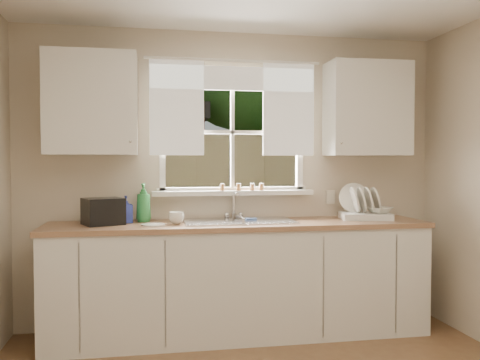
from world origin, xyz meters
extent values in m
cube|color=beige|center=(0.00, 2.00, 0.57)|extent=(3.60, 0.02, 1.15)
cube|color=beige|center=(0.00, 2.00, 2.33)|extent=(3.60, 0.02, 0.35)
cube|color=beige|center=(-1.20, 2.00, 1.65)|extent=(1.20, 0.02, 1.00)
cube|color=beige|center=(1.20, 2.00, 1.65)|extent=(1.20, 0.02, 1.00)
cube|color=white|center=(0.00, 2.02, 1.15)|extent=(1.30, 0.06, 0.05)
cube|color=white|center=(0.00, 2.02, 2.15)|extent=(1.30, 0.06, 0.05)
cube|color=white|center=(-0.60, 2.02, 1.65)|extent=(0.05, 0.06, 1.05)
cube|color=white|center=(0.60, 2.02, 1.65)|extent=(0.05, 0.06, 1.05)
cube|color=white|center=(0.00, 2.02, 1.65)|extent=(0.03, 0.04, 1.00)
cube|color=white|center=(0.00, 2.02, 1.65)|extent=(1.20, 0.04, 0.03)
cube|color=white|center=(0.00, 1.96, 1.13)|extent=(1.38, 0.14, 0.04)
cylinder|color=white|center=(0.00, 1.94, 2.25)|extent=(1.50, 0.02, 0.02)
cube|color=silver|center=(-0.48, 1.95, 1.85)|extent=(0.45, 0.02, 0.80)
cube|color=silver|center=(0.48, 1.95, 1.85)|extent=(0.45, 0.02, 0.80)
cube|color=silver|center=(0.00, 1.95, 2.10)|extent=(1.40, 0.02, 0.20)
cube|color=silver|center=(0.00, 1.68, 0.43)|extent=(3.00, 0.62, 0.87)
cube|color=#926849|center=(0.00, 1.68, 0.89)|extent=(3.04, 0.65, 0.04)
cube|color=silver|center=(-1.15, 1.82, 1.85)|extent=(0.70, 0.33, 0.80)
cube|color=silver|center=(1.15, 1.82, 1.85)|extent=(0.70, 0.33, 0.80)
cube|color=beige|center=(0.88, 1.99, 1.08)|extent=(0.08, 0.01, 0.12)
cylinder|color=brown|center=(0.16, 1.94, 1.18)|extent=(0.04, 0.04, 0.06)
cylinder|color=brown|center=(0.24, 1.94, 1.18)|extent=(0.04, 0.04, 0.06)
cylinder|color=brown|center=(0.04, 1.94, 1.18)|extent=(0.04, 0.04, 0.06)
cylinder|color=brown|center=(-0.10, 1.94, 1.18)|extent=(0.04, 0.04, 0.06)
cube|color=#335421|center=(0.00, 7.00, -0.02)|extent=(20.00, 10.00, 0.02)
cube|color=#8D754E|center=(0.00, 5.00, 0.90)|extent=(8.00, 0.10, 1.80)
cube|color=#5B1321|center=(-1.20, 8.50, 1.10)|extent=(3.00, 3.00, 2.20)
cube|color=black|center=(-1.20, 8.50, 2.35)|extent=(3.20, 3.20, 0.30)
cylinder|color=#423021|center=(1.40, 8.00, 1.60)|extent=(0.36, 0.36, 3.20)
sphere|color=#214716|center=(1.40, 8.00, 4.00)|extent=(4.00, 4.00, 4.00)
sphere|color=#214716|center=(0.30, 9.50, 4.50)|extent=(3.20, 3.20, 3.20)
cube|color=#B7B7BC|center=(0.00, 1.71, 0.83)|extent=(0.84, 0.46, 0.18)
cube|color=#B7B7BC|center=(0.00, 1.71, 0.92)|extent=(0.88, 0.50, 0.01)
cube|color=#B7B7BC|center=(0.00, 1.71, 0.89)|extent=(0.02, 0.41, 0.14)
cylinder|color=silver|center=(0.00, 1.96, 1.02)|extent=(0.03, 0.03, 0.22)
cylinder|color=silver|center=(0.00, 1.88, 1.13)|extent=(0.02, 0.18, 0.02)
sphere|color=silver|center=(-0.06, 1.96, 0.94)|extent=(0.05, 0.05, 0.05)
sphere|color=silver|center=(0.06, 1.96, 0.94)|extent=(0.05, 0.05, 0.05)
cube|color=silver|center=(1.09, 1.71, 0.94)|extent=(0.45, 0.38, 0.05)
cylinder|color=white|center=(1.04, 1.83, 1.08)|extent=(0.27, 0.12, 0.25)
cylinder|color=white|center=(1.00, 1.72, 1.07)|extent=(0.11, 0.23, 0.22)
cylinder|color=white|center=(1.06, 1.71, 1.07)|extent=(0.11, 0.23, 0.22)
cylinder|color=white|center=(1.11, 1.70, 1.07)|extent=(0.11, 0.23, 0.22)
cylinder|color=white|center=(1.17, 1.69, 1.07)|extent=(0.11, 0.23, 0.22)
imported|color=white|center=(1.20, 1.67, 0.99)|extent=(0.26, 0.26, 0.05)
imported|color=#2E8F43|center=(-0.76, 1.85, 1.07)|extent=(0.14, 0.14, 0.31)
imported|color=#2D3DAB|center=(-0.89, 1.80, 1.02)|extent=(0.11, 0.11, 0.22)
imported|color=beige|center=(-1.02, 1.79, 1.01)|extent=(0.16, 0.16, 0.19)
cylinder|color=silver|center=(-0.68, 1.58, 0.92)|extent=(0.18, 0.18, 0.01)
imported|color=silver|center=(-0.50, 1.65, 0.96)|extent=(0.15, 0.15, 0.09)
cube|color=black|center=(-1.06, 1.71, 1.01)|extent=(0.35, 0.33, 0.21)
camera|label=1|loc=(-0.71, -2.31, 1.39)|focal=38.00mm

